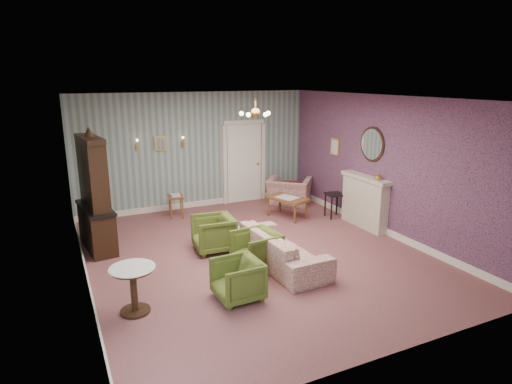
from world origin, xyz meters
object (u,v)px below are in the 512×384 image
olive_chair_b (256,248)px  pedestal_table (134,290)px  fireplace (364,202)px  side_table_black (334,205)px  olive_chair_a (238,278)px  sofa_chintz (281,242)px  dresser (93,191)px  coffee_table (287,207)px  wingback_chair (289,187)px  olive_chair_c (213,232)px

olive_chair_b → pedestal_table: bearing=-80.1°
fireplace → side_table_black: 0.90m
olive_chair_a → side_table_black: olive_chair_a is taller
sofa_chintz → dresser: (-2.86, 2.20, 0.74)m
coffee_table → wingback_chair: bearing=58.1°
olive_chair_b → olive_chair_c: bearing=-164.9°
dresser → pedestal_table: size_ratio=3.33×
fireplace → side_table_black: fireplace is taller
olive_chair_c → fireplace: bearing=93.4°
wingback_chair → dresser: size_ratio=0.46×
olive_chair_a → olive_chair_b: size_ratio=0.94×
olive_chair_a → dresser: dresser is taller
sofa_chintz → dresser: bearing=50.4°
wingback_chair → olive_chair_a: bearing=93.1°
sofa_chintz → fireplace: fireplace is taller
wingback_chair → coffee_table: size_ratio=1.08×
olive_chair_a → fireplace: 4.26m
olive_chair_b → side_table_black: olive_chair_b is taller
dresser → fireplace: (5.51, -1.20, -0.58)m
wingback_chair → olive_chair_b: bearing=93.5°
dresser → side_table_black: size_ratio=3.95×
olive_chair_a → dresser: (-1.67, 3.04, 0.82)m
fireplace → pedestal_table: size_ratio=2.00×
side_table_black → wingback_chair: bearing=105.9°
olive_chair_a → coffee_table: bearing=138.5°
olive_chair_a → olive_chair_b: bearing=139.0°
olive_chair_b → olive_chair_c: (-0.41, 1.05, 0.01)m
olive_chair_b → pedestal_table: 2.30m
fireplace → olive_chair_c: bearing=178.1°
olive_chair_a → dresser: size_ratio=0.29×
olive_chair_b → sofa_chintz: size_ratio=0.34×
olive_chair_a → side_table_black: (3.63, 2.66, -0.05)m
sofa_chintz → dresser: 3.69m
sofa_chintz → coffee_table: (1.42, 2.30, -0.17)m
sofa_chintz → fireplace: 2.83m
sofa_chintz → olive_chair_c: bearing=35.6°
olive_chair_b → dresser: 3.32m
olive_chair_b → sofa_chintz: (0.45, -0.06, 0.06)m
olive_chair_c → coffee_table: bearing=122.6°
olive_chair_c → dresser: (-2.00, 1.09, 0.79)m
olive_chair_a → sofa_chintz: bearing=123.4°
fireplace → olive_chair_a: bearing=-154.4°
side_table_black → dresser: bearing=176.0°
olive_chair_b → olive_chair_c: olive_chair_c is taller
coffee_table → pedestal_table: size_ratio=1.40×
dresser → fireplace: bearing=-18.7°
olive_chair_c → sofa_chintz: 1.41m
wingback_chair → coffee_table: (-0.61, -0.97, -0.21)m
wingback_chair → side_table_black: size_ratio=1.80×
olive_chair_b → olive_chair_c: size_ratio=0.97×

